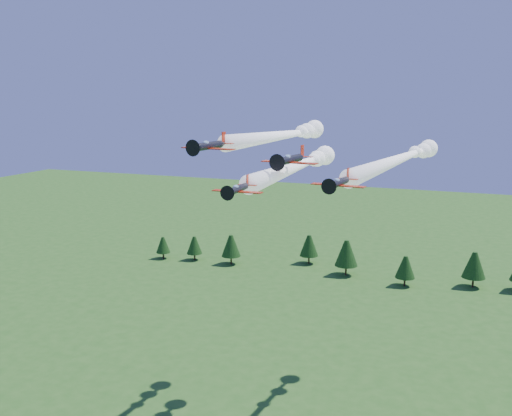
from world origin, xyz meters
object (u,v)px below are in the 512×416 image
(plane_lead, at_px, (301,164))
(plane_right, at_px, (403,158))
(plane_slot, at_px, (290,160))
(plane_left, at_px, (285,135))

(plane_lead, height_order, plane_right, plane_right)
(plane_right, distance_m, plane_slot, 28.98)
(plane_lead, distance_m, plane_right, 19.38)
(plane_lead, bearing_deg, plane_right, 38.90)
(plane_left, height_order, plane_right, plane_left)
(plane_lead, xyz_separation_m, plane_slot, (2.52, -13.82, 2.29))
(plane_right, bearing_deg, plane_lead, -134.15)
(plane_lead, distance_m, plane_slot, 14.23)
(plane_slot, bearing_deg, plane_right, 71.49)
(plane_right, relative_size, plane_slot, 6.59)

